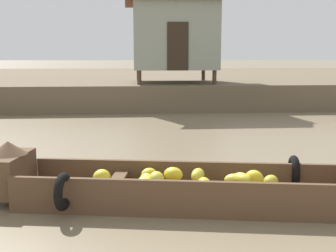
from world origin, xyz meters
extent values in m
plane|color=#7A6B51|center=(0.00, 10.00, 0.00)|extent=(300.00, 300.00, 0.00)
cube|color=brown|center=(0.00, 25.01, 0.51)|extent=(160.00, 20.00, 1.03)
cube|color=brown|center=(-0.47, 5.21, 0.06)|extent=(5.03, 1.92, 0.12)
cube|color=brown|center=(-0.38, 5.72, 0.32)|extent=(4.86, 0.89, 0.40)
cube|color=brown|center=(-0.55, 4.69, 0.32)|extent=(4.86, 0.89, 0.40)
cube|color=brown|center=(-3.12, 5.65, 0.41)|extent=(0.62, 1.02, 0.58)
cone|color=brown|center=(-3.12, 5.65, 0.80)|extent=(0.64, 0.64, 0.20)
cube|color=brown|center=(-1.50, 5.38, 0.34)|extent=(0.36, 1.04, 0.05)
torus|color=black|center=(1.27, 5.57, 0.36)|extent=(0.20, 0.53, 0.52)
torus|color=black|center=(-2.20, 4.84, 0.36)|extent=(0.20, 0.53, 0.52)
ellipsoid|color=yellow|center=(0.25, 5.21, 0.35)|extent=(0.38, 0.29, 0.19)
ellipsoid|color=gold|center=(0.76, 5.14, 0.35)|extent=(0.32, 0.33, 0.19)
ellipsoid|color=yellow|center=(-1.72, 5.45, 0.37)|extent=(0.37, 0.37, 0.25)
ellipsoid|color=yellow|center=(0.31, 5.09, 0.40)|extent=(0.32, 0.38, 0.18)
ellipsoid|color=yellow|center=(-1.06, 5.25, 0.38)|extent=(0.25, 0.30, 0.19)
ellipsoid|color=yellow|center=(0.49, 5.06, 0.41)|extent=(0.35, 0.35, 0.25)
ellipsoid|color=yellow|center=(-0.92, 5.07, 0.42)|extent=(0.26, 0.30, 0.25)
ellipsoid|color=yellow|center=(-0.30, 5.32, 0.41)|extent=(0.29, 0.37, 0.21)
ellipsoid|color=yellow|center=(-0.28, 4.85, 0.40)|extent=(0.20, 0.30, 0.22)
ellipsoid|color=yellow|center=(-1.01, 5.63, 0.35)|extent=(0.32, 0.30, 0.20)
ellipsoid|color=yellow|center=(-0.67, 5.30, 0.44)|extent=(0.37, 0.35, 0.22)
ellipsoid|color=yellow|center=(-1.08, 5.13, 0.37)|extent=(0.33, 0.31, 0.19)
cylinder|color=#4C3826|center=(-1.02, 15.76, 1.30)|extent=(0.16, 0.16, 0.55)
cylinder|color=#4C3826|center=(1.89, 15.76, 1.30)|extent=(0.16, 0.16, 0.55)
cylinder|color=#4C3826|center=(-1.02, 18.46, 1.30)|extent=(0.16, 0.16, 0.55)
cylinder|color=#4C3826|center=(1.89, 18.46, 1.30)|extent=(0.16, 0.16, 0.55)
cube|color=gray|center=(0.43, 17.11, 3.02)|extent=(3.31, 3.10, 2.90)
cube|color=#2D2319|center=(0.43, 15.54, 2.47)|extent=(0.80, 0.04, 1.80)
camera|label=1|loc=(-1.22, -0.81, 2.19)|focal=46.05mm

